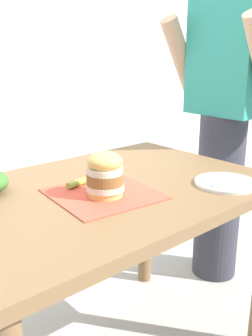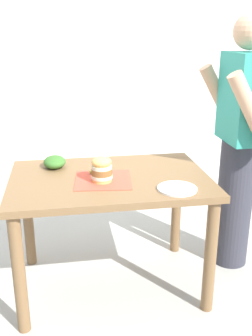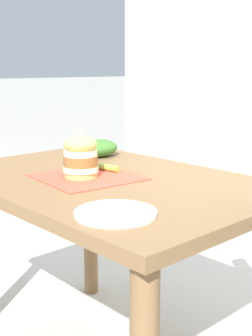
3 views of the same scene
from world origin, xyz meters
name	(u,v)px [view 3 (image 3 of 3)]	position (x,y,z in m)	size (l,w,h in m)	color
patio_table	(107,210)	(0.00, 0.00, 0.63)	(0.80, 1.19, 0.75)	brown
serving_paper	(87,177)	(0.05, -0.04, 0.76)	(0.32, 0.32, 0.00)	#D64C38
sandwich	(81,156)	(0.07, -0.05, 0.83)	(0.12, 0.12, 0.18)	#E5B25B
pickle_spear	(108,168)	(-0.06, -0.07, 0.77)	(0.02, 0.02, 0.10)	#8EA83D
side_plate_with_forks	(116,213)	(0.26, 0.34, 0.76)	(0.22, 0.22, 0.02)	white
side_salad	(98,148)	(-0.23, -0.32, 0.79)	(0.18, 0.14, 0.07)	#386B28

